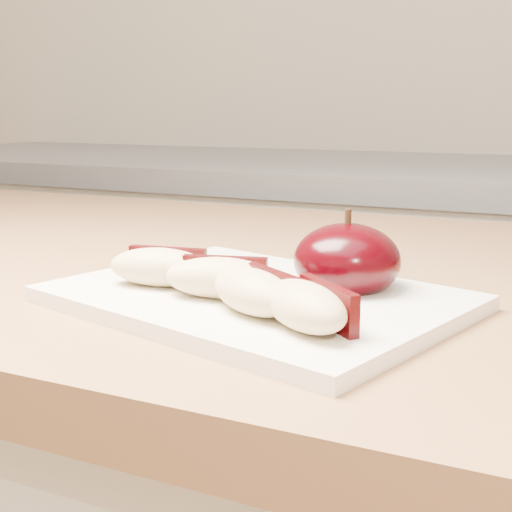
% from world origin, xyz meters
% --- Properties ---
extents(back_cabinet, '(2.40, 0.62, 0.94)m').
position_xyz_m(back_cabinet, '(0.00, 1.20, 0.47)').
color(back_cabinet, silver).
rests_on(back_cabinet, ground).
extents(cutting_board, '(0.31, 0.26, 0.01)m').
position_xyz_m(cutting_board, '(0.06, 0.35, 0.91)').
color(cutting_board, white).
rests_on(cutting_board, island_counter).
extents(apple_half, '(0.09, 0.09, 0.06)m').
position_xyz_m(apple_half, '(0.12, 0.39, 0.93)').
color(apple_half, black).
rests_on(apple_half, cutting_board).
extents(apple_wedge_a, '(0.08, 0.05, 0.03)m').
position_xyz_m(apple_wedge_a, '(-0.01, 0.34, 0.92)').
color(apple_wedge_a, '#DABC8A').
rests_on(apple_wedge_a, cutting_board).
extents(apple_wedge_b, '(0.08, 0.06, 0.03)m').
position_xyz_m(apple_wedge_b, '(0.05, 0.33, 0.92)').
color(apple_wedge_b, '#DABC8A').
rests_on(apple_wedge_b, cutting_board).
extents(apple_wedge_c, '(0.08, 0.07, 0.03)m').
position_xyz_m(apple_wedge_c, '(0.09, 0.31, 0.92)').
color(apple_wedge_c, '#DABC8A').
rests_on(apple_wedge_c, cutting_board).
extents(apple_wedge_d, '(0.08, 0.08, 0.03)m').
position_xyz_m(apple_wedge_d, '(0.13, 0.29, 0.92)').
color(apple_wedge_d, '#DABC8A').
rests_on(apple_wedge_d, cutting_board).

